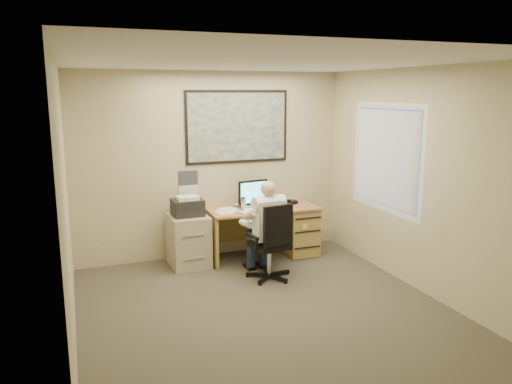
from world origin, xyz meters
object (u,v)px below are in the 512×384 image
object	(u,v)px
desk	(282,225)
office_chair	(270,257)
filing_cabinet	(188,236)
person	(268,230)

from	to	relation	value
desk	office_chair	xyz separation A→B (m)	(-0.56, -0.91, -0.14)
filing_cabinet	office_chair	size ratio (longest dim) A/B	0.97
filing_cabinet	office_chair	distance (m)	1.26
desk	person	size ratio (longest dim) A/B	1.24
filing_cabinet	office_chair	xyz separation A→B (m)	(0.87, -0.90, -0.13)
filing_cabinet	office_chair	world-z (taller)	office_chair
filing_cabinet	office_chair	bearing A→B (deg)	-48.41
desk	office_chair	bearing A→B (deg)	-121.52
office_chair	person	xyz separation A→B (m)	(0.01, 0.08, 0.35)
desk	filing_cabinet	size ratio (longest dim) A/B	1.60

